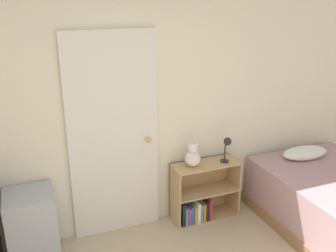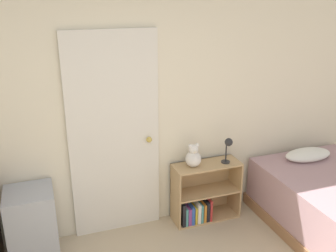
{
  "view_description": "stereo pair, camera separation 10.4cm",
  "coord_description": "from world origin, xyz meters",
  "px_view_note": "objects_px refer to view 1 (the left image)",
  "views": [
    {
      "loc": [
        -0.6,
        -1.0,
        2.31
      ],
      "look_at": [
        0.59,
        2.02,
        1.14
      ],
      "focal_mm": 40.0,
      "sensor_mm": 36.0,
      "label": 1
    },
    {
      "loc": [
        -0.51,
        -1.04,
        2.31
      ],
      "look_at": [
        0.59,
        2.02,
        1.14
      ],
      "focal_mm": 40.0,
      "sensor_mm": 36.0,
      "label": 2
    }
  ],
  "objects_px": {
    "desk_lamp": "(227,145)",
    "bookshelf": "(200,197)",
    "teddy_bear": "(193,156)",
    "storage_bin": "(33,228)"
  },
  "relations": [
    {
      "from": "storage_bin",
      "to": "desk_lamp",
      "type": "xyz_separation_m",
      "value": [
        1.95,
        0.03,
        0.48
      ]
    },
    {
      "from": "bookshelf",
      "to": "desk_lamp",
      "type": "bearing_deg",
      "value": -8.96
    },
    {
      "from": "desk_lamp",
      "to": "teddy_bear",
      "type": "bearing_deg",
      "value": 174.19
    },
    {
      "from": "bookshelf",
      "to": "desk_lamp",
      "type": "height_order",
      "value": "desk_lamp"
    },
    {
      "from": "teddy_bear",
      "to": "desk_lamp",
      "type": "relative_size",
      "value": 0.91
    },
    {
      "from": "desk_lamp",
      "to": "bookshelf",
      "type": "bearing_deg",
      "value": 171.04
    },
    {
      "from": "storage_bin",
      "to": "teddy_bear",
      "type": "bearing_deg",
      "value": 2.42
    },
    {
      "from": "teddy_bear",
      "to": "desk_lamp",
      "type": "distance_m",
      "value": 0.38
    },
    {
      "from": "storage_bin",
      "to": "teddy_bear",
      "type": "relative_size",
      "value": 2.77
    },
    {
      "from": "teddy_bear",
      "to": "desk_lamp",
      "type": "xyz_separation_m",
      "value": [
        0.37,
        -0.04,
        0.09
      ]
    }
  ]
}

